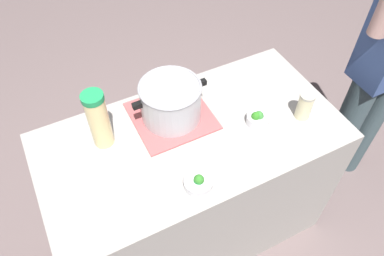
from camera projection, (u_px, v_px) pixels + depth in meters
ground_plane at (192, 224)px, 2.28m from camera, size 8.00×8.00×0.00m
counter_slab at (192, 187)px, 1.95m from camera, size 1.33×0.68×0.85m
dish_cloth at (172, 116)px, 1.70m from camera, size 0.34×0.34×0.01m
cooking_pot at (171, 101)px, 1.62m from camera, size 0.34×0.27×0.18m
lemonade_pitcher at (99, 120)px, 1.50m from camera, size 0.09×0.09×0.28m
mason_jar at (305, 106)px, 1.65m from camera, size 0.07×0.07×0.14m
broccoli_bowl_front at (258, 118)px, 1.65m from camera, size 0.10×0.10×0.07m
broccoli_bowl_center at (198, 182)px, 1.44m from camera, size 0.11×0.11×0.07m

